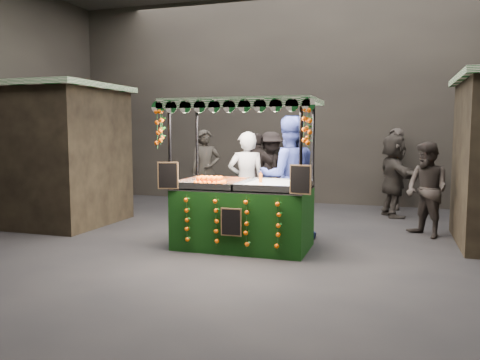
% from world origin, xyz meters
% --- Properties ---
extents(ground, '(12.00, 12.00, 0.00)m').
position_xyz_m(ground, '(0.00, 0.00, 0.00)').
color(ground, black).
rests_on(ground, ground).
extents(market_hall, '(12.10, 10.10, 5.05)m').
position_xyz_m(market_hall, '(0.00, 0.00, 3.38)').
color(market_hall, black).
rests_on(market_hall, ground).
extents(neighbour_stall_left, '(3.00, 2.20, 2.60)m').
position_xyz_m(neighbour_stall_left, '(-4.40, 1.00, 1.31)').
color(neighbour_stall_left, black).
rests_on(neighbour_stall_left, ground).
extents(juice_stall, '(2.27, 1.33, 2.20)m').
position_xyz_m(juice_stall, '(-0.07, 0.15, 0.68)').
color(juice_stall, black).
rests_on(juice_stall, ground).
extents(vendor_grey, '(0.74, 0.61, 1.73)m').
position_xyz_m(vendor_grey, '(-0.35, 1.21, 0.87)').
color(vendor_grey, gray).
rests_on(vendor_grey, ground).
extents(vendor_blue, '(1.19, 1.08, 1.99)m').
position_xyz_m(vendor_blue, '(0.41, 1.03, 0.99)').
color(vendor_blue, navy).
rests_on(vendor_blue, ground).
extents(shopper_0, '(0.77, 0.69, 1.77)m').
position_xyz_m(shopper_0, '(-1.82, 3.03, 0.89)').
color(shopper_0, '#2A2622').
rests_on(shopper_0, ground).
extents(shopper_1, '(0.95, 0.97, 1.57)m').
position_xyz_m(shopper_1, '(2.57, 1.80, 0.79)').
color(shopper_1, '#292421').
rests_on(shopper_1, ground).
extents(shopper_2, '(1.06, 0.64, 1.70)m').
position_xyz_m(shopper_2, '(-0.64, 2.97, 0.85)').
color(shopper_2, '#282221').
rests_on(shopper_2, ground).
extents(shopper_3, '(1.23, 1.25, 1.73)m').
position_xyz_m(shopper_3, '(-0.77, 4.60, 0.86)').
color(shopper_3, '#2C2423').
rests_on(shopper_3, ground).
extents(shopper_4, '(0.88, 0.66, 1.64)m').
position_xyz_m(shopper_4, '(-4.19, 2.62, 0.82)').
color(shopper_4, black).
rests_on(shopper_4, ground).
extents(shopper_5, '(1.03, 1.64, 1.69)m').
position_xyz_m(shopper_5, '(2.04, 3.62, 0.84)').
color(shopper_5, '#2C2723').
rests_on(shopper_5, ground).
extents(shopper_6, '(0.68, 0.78, 1.80)m').
position_xyz_m(shopper_6, '(2.05, 4.60, 0.90)').
color(shopper_6, '#2B2623').
rests_on(shopper_6, ground).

